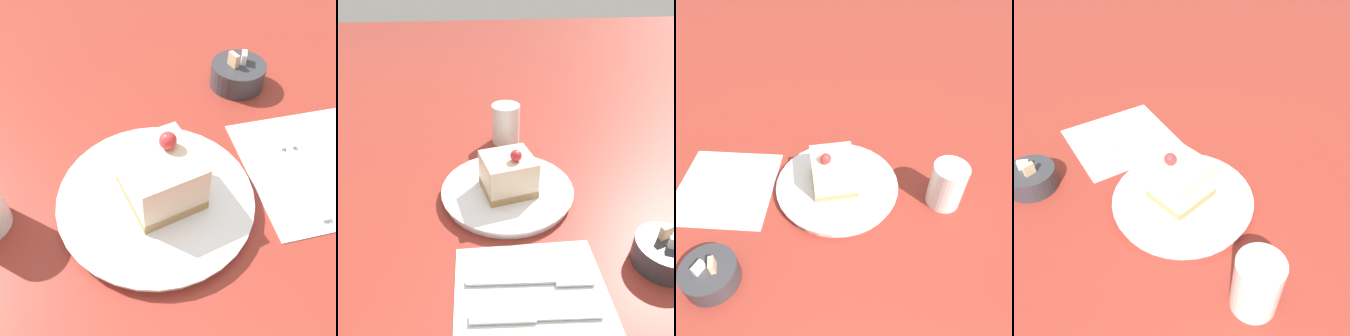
# 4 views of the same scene
# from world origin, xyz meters

# --- Properties ---
(ground_plane) EXTENTS (4.00, 4.00, 0.00)m
(ground_plane) POSITION_xyz_m (0.00, 0.00, 0.00)
(ground_plane) COLOR maroon
(plate) EXTENTS (0.25, 0.25, 0.02)m
(plate) POSITION_xyz_m (-0.00, -0.00, 0.01)
(plate) COLOR white
(plate) RESTS_ON ground_plane
(cake_slice) EXTENTS (0.10, 0.11, 0.09)m
(cake_slice) POSITION_xyz_m (0.01, -0.00, 0.05)
(cake_slice) COLOR #AD8451
(cake_slice) RESTS_ON plate
(napkin) EXTENTS (0.20, 0.21, 0.00)m
(napkin) POSITION_xyz_m (0.23, 0.01, 0.00)
(napkin) COLOR white
(napkin) RESTS_ON ground_plane
(fork) EXTENTS (0.03, 0.18, 0.00)m
(fork) POSITION_xyz_m (0.21, 0.02, 0.01)
(fork) COLOR #B2B2B7
(fork) RESTS_ON napkin
(knife) EXTENTS (0.02, 0.17, 0.00)m
(knife) POSITION_xyz_m (0.26, -0.01, 0.01)
(knife) COLOR #B2B2B7
(knife) RESTS_ON napkin
(sugar_bowl) EXTENTS (0.09, 0.09, 0.06)m
(sugar_bowl) POSITION_xyz_m (0.19, 0.21, 0.02)
(sugar_bowl) COLOR #333338
(sugar_bowl) RESTS_ON ground_plane
(drinking_glass) EXTENTS (0.07, 0.07, 0.09)m
(drinking_glass) POSITION_xyz_m (-0.21, 0.02, 0.05)
(drinking_glass) COLOR silver
(drinking_glass) RESTS_ON ground_plane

